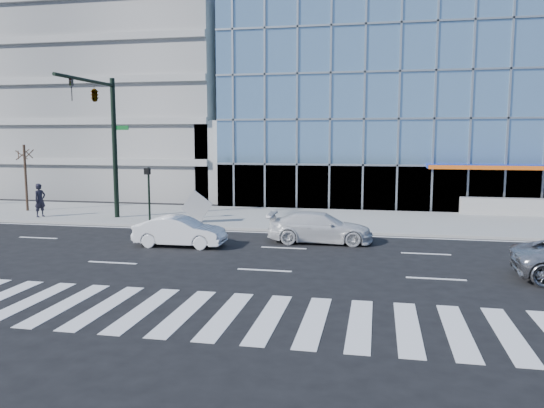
{
  "coord_description": "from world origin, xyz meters",
  "views": [
    {
      "loc": [
        3.95,
        -22.39,
        4.8
      ],
      "look_at": [
        -1.12,
        3.0,
        1.54
      ],
      "focal_mm": 35.0,
      "sensor_mm": 36.0,
      "label": 1
    }
  ],
  "objects": [
    {
      "name": "white_sedan",
      "position": [
        -4.59,
        -0.5,
        0.66
      ],
      "size": [
        4.04,
        1.43,
        1.33
      ],
      "primitive_type": "imported",
      "rotation": [
        0.0,
        0.0,
        1.58
      ],
      "color": "white",
      "rests_on": "ground"
    },
    {
      "name": "tower_backdrop",
      "position": [
        -30.0,
        70.0,
        24.0
      ],
      "size": [
        14.0,
        14.0,
        48.0
      ],
      "primitive_type": "cube",
      "color": "gray",
      "rests_on": "ground"
    },
    {
      "name": "sidewalk",
      "position": [
        0.0,
        8.0,
        0.07
      ],
      "size": [
        120.0,
        8.0,
        0.15
      ],
      "primitive_type": "cube",
      "color": "gray",
      "rests_on": "ground"
    },
    {
      "name": "traffic_signal",
      "position": [
        -11.0,
        4.57,
        6.16
      ],
      "size": [
        1.14,
        5.74,
        8.0
      ],
      "color": "black",
      "rests_on": "sidewalk"
    },
    {
      "name": "ground",
      "position": [
        0.0,
        0.0,
        0.0
      ],
      "size": [
        160.0,
        160.0,
        0.0
      ],
      "primitive_type": "plane",
      "color": "black",
      "rests_on": "ground"
    },
    {
      "name": "street_tree_near",
      "position": [
        -18.0,
        7.5,
        3.78
      ],
      "size": [
        1.1,
        1.1,
        4.23
      ],
      "color": "#332319",
      "rests_on": "sidewalk"
    },
    {
      "name": "theatre_building",
      "position": [
        14.0,
        26.0,
        7.5
      ],
      "size": [
        42.0,
        26.0,
        15.0
      ],
      "primitive_type": "cube",
      "color": "#7099BB",
      "rests_on": "ground"
    },
    {
      "name": "white_suv",
      "position": [
        1.41,
        1.57,
        0.7
      ],
      "size": [
        4.88,
        2.17,
        1.39
      ],
      "primitive_type": "imported",
      "rotation": [
        0.0,
        0.0,
        1.62
      ],
      "color": "silver",
      "rests_on": "ground"
    },
    {
      "name": "ramp_block",
      "position": [
        -6.0,
        18.0,
        3.0
      ],
      "size": [
        6.0,
        8.0,
        6.0
      ],
      "primitive_type": "cube",
      "color": "gray",
      "rests_on": "ground"
    },
    {
      "name": "pedestrian",
      "position": [
        -15.51,
        5.27,
        1.13
      ],
      "size": [
        0.67,
        0.83,
        1.97
      ],
      "primitive_type": "imported",
      "rotation": [
        0.0,
        0.0,
        1.25
      ],
      "color": "black",
      "rests_on": "sidewalk"
    },
    {
      "name": "tilted_panel",
      "position": [
        -5.72,
        5.0,
        1.06
      ],
      "size": [
        1.81,
        0.09,
        1.81
      ],
      "primitive_type": "cube",
      "rotation": [
        0.0,
        0.62,
        -0.02
      ],
      "color": "#979797",
      "rests_on": "sidewalk"
    },
    {
      "name": "parking_garage",
      "position": [
        -20.0,
        26.0,
        10.0
      ],
      "size": [
        24.0,
        24.0,
        20.0
      ],
      "primitive_type": "cube",
      "color": "gray",
      "rests_on": "ground"
    },
    {
      "name": "ped_signal_post",
      "position": [
        -8.5,
        4.94,
        2.14
      ],
      "size": [
        0.3,
        0.33,
        3.0
      ],
      "color": "black",
      "rests_on": "sidewalk"
    }
  ]
}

